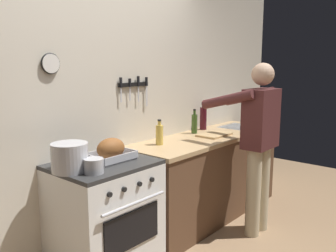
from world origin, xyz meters
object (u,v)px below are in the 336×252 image
(stock_pot, at_px, (70,157))
(bottle_olive_oil, at_px, (194,123))
(cutting_board, at_px, (214,135))
(roasting_pan, at_px, (111,150))
(bottle_cooking_oil, at_px, (159,134))
(bottle_wine_red, at_px, (203,118))
(person_cook, at_px, (258,138))
(stove, at_px, (105,217))
(saucepan, at_px, (94,166))

(stock_pot, relative_size, bottle_olive_oil, 0.97)
(stock_pot, relative_size, cutting_board, 0.72)
(roasting_pan, relative_size, bottle_cooking_oil, 1.47)
(bottle_cooking_oil, distance_m, bottle_wine_red, 0.93)
(bottle_cooking_oil, bearing_deg, person_cook, -45.17)
(person_cook, xyz_separation_m, roasting_pan, (-1.32, 0.59, 0.03))
(person_cook, xyz_separation_m, bottle_olive_oil, (-0.00, 0.75, 0.06))
(stove, height_order, cutting_board, cutting_board)
(person_cook, relative_size, cutting_board, 4.61)
(person_cook, relative_size, saucepan, 12.00)
(stock_pot, relative_size, bottle_cooking_oil, 1.08)
(bottle_olive_oil, bearing_deg, stove, -173.13)
(bottle_cooking_oil, bearing_deg, bottle_olive_oil, 7.23)
(roasting_pan, distance_m, bottle_wine_red, 1.59)
(stove, height_order, person_cook, person_cook)
(saucepan, bearing_deg, bottle_wine_red, 11.87)
(bottle_olive_oil, bearing_deg, cutting_board, -80.78)
(saucepan, bearing_deg, stock_pot, 115.62)
(stock_pot, relative_size, bottle_wine_red, 0.79)
(bottle_olive_oil, xyz_separation_m, bottle_wine_red, (0.25, 0.06, 0.03))
(stock_pot, bearing_deg, saucepan, -64.38)
(cutting_board, bearing_deg, saucepan, -176.67)
(person_cook, relative_size, bottle_wine_red, 5.06)
(person_cook, xyz_separation_m, saucepan, (-1.62, 0.42, 0.00))
(cutting_board, relative_size, bottle_wine_red, 1.10)
(person_cook, bearing_deg, roasting_pan, 72.29)
(stove, height_order, bottle_olive_oil, bottle_olive_oil)
(bottle_cooking_oil, xyz_separation_m, bottle_wine_red, (0.92, 0.15, 0.04))
(bottle_cooking_oil, relative_size, bottle_wine_red, 0.73)
(saucepan, bearing_deg, person_cook, -14.54)
(roasting_pan, xyz_separation_m, saucepan, (-0.30, -0.17, -0.03))
(roasting_pan, bearing_deg, stock_pot, -179.01)
(roasting_pan, relative_size, bottle_wine_red, 1.07)
(cutting_board, bearing_deg, person_cook, -93.89)
(person_cook, relative_size, roasting_pan, 4.72)
(roasting_pan, bearing_deg, bottle_olive_oil, 6.97)
(saucepan, bearing_deg, cutting_board, 3.33)
(cutting_board, height_order, bottle_olive_oil, bottle_olive_oil)
(stove, distance_m, cutting_board, 1.52)
(roasting_pan, xyz_separation_m, bottle_olive_oil, (1.32, 0.16, 0.03))
(stove, height_order, bottle_cooking_oil, bottle_cooking_oil)
(stock_pot, bearing_deg, bottle_cooking_oil, 4.62)
(cutting_board, xyz_separation_m, bottle_olive_oil, (-0.04, 0.24, 0.10))
(stock_pot, distance_m, bottle_cooking_oil, 1.04)
(person_cook, bearing_deg, cutting_board, 2.54)
(stock_pot, height_order, cutting_board, stock_pot)
(person_cook, xyz_separation_m, bottle_wine_red, (0.25, 0.81, 0.09))
(person_cook, height_order, cutting_board, person_cook)
(roasting_pan, bearing_deg, stove, -174.70)
(stove, relative_size, roasting_pan, 2.56)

